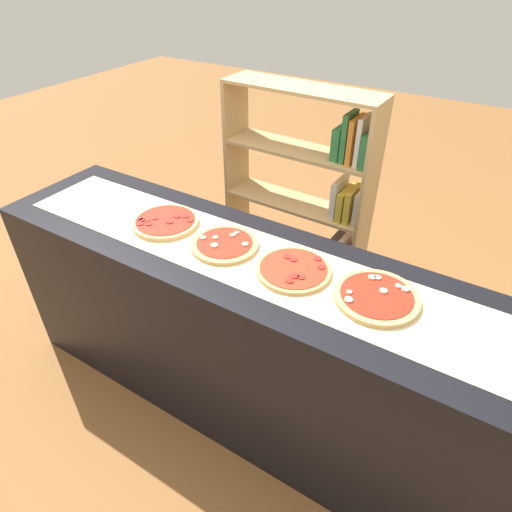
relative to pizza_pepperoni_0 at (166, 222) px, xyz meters
name	(u,v)px	position (x,y,z in m)	size (l,w,h in m)	color
ground_plane	(256,401)	(0.49, -0.02, -0.93)	(12.00, 12.00, 0.00)	brown
counter	(256,340)	(0.49, -0.02, -0.47)	(2.51, 0.59, 0.91)	black
parchment_paper	(256,260)	(0.49, -0.02, -0.01)	(2.30, 0.38, 0.00)	beige
pizza_pepperoni_0	(166,222)	(0.00, 0.00, 0.00)	(0.29, 0.29, 0.03)	#DBB26B
pizza_mushroom_1	(225,244)	(0.32, 0.00, 0.00)	(0.28, 0.28, 0.02)	tan
pizza_pepperoni_2	(294,269)	(0.65, -0.01, 0.00)	(0.29, 0.29, 0.02)	tan
pizza_mushroom_3	(376,296)	(0.97, 0.01, 0.00)	(0.30, 0.30, 0.03)	tan
bookshelf	(313,217)	(0.34, 0.87, -0.31)	(0.88, 0.26, 1.35)	tan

